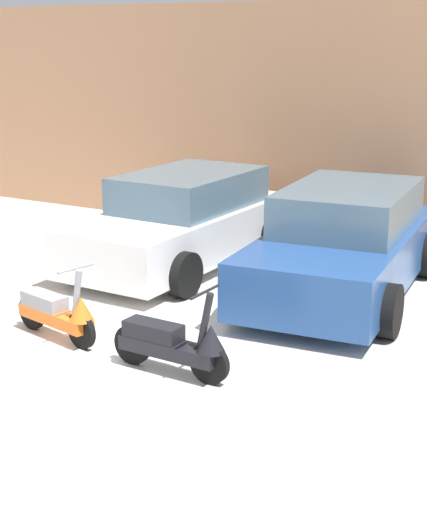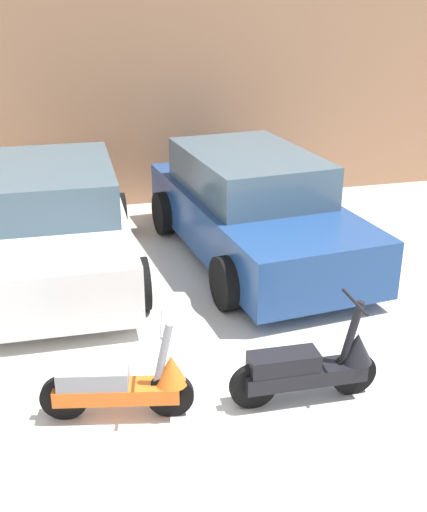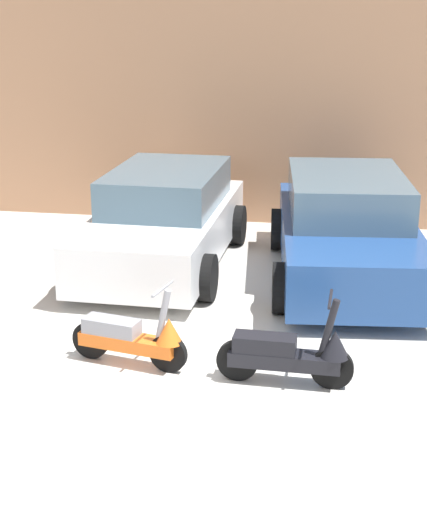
{
  "view_description": "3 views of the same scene",
  "coord_description": "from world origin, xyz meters",
  "px_view_note": "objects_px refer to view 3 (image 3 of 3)",
  "views": [
    {
      "loc": [
        5.32,
        -5.58,
        3.45
      ],
      "look_at": [
        0.78,
        2.35,
        0.9
      ],
      "focal_mm": 55.0,
      "sensor_mm": 36.0,
      "label": 1
    },
    {
      "loc": [
        -1.02,
        -3.82,
        3.64
      ],
      "look_at": [
        0.58,
        2.32,
        0.95
      ],
      "focal_mm": 45.0,
      "sensor_mm": 36.0,
      "label": 2
    },
    {
      "loc": [
        1.55,
        -6.56,
        3.84
      ],
      "look_at": [
        0.1,
        2.28,
        0.91
      ],
      "focal_mm": 55.0,
      "sensor_mm": 36.0,
      "label": 3
    }
  ],
  "objects_px": {
    "scooter_front_right": "(291,353)",
    "car_rear_left": "(164,221)",
    "car_rear_center": "(346,230)",
    "scooter_front_left": "(133,337)"
  },
  "relations": [
    {
      "from": "scooter_front_right",
      "to": "car_rear_left",
      "type": "height_order",
      "value": "car_rear_left"
    },
    {
      "from": "scooter_front_left",
      "to": "car_rear_left",
      "type": "xyz_separation_m",
      "value": [
        -0.43,
        3.48,
        0.35
      ]
    },
    {
      "from": "scooter_front_right",
      "to": "car_rear_center",
      "type": "relative_size",
      "value": 0.32
    },
    {
      "from": "scooter_front_left",
      "to": "scooter_front_right",
      "type": "distance_m",
      "value": 1.74
    },
    {
      "from": "car_rear_center",
      "to": "scooter_front_right",
      "type": "bearing_deg",
      "value": -14.45
    },
    {
      "from": "scooter_front_left",
      "to": "car_rear_center",
      "type": "height_order",
      "value": "car_rear_center"
    },
    {
      "from": "car_rear_left",
      "to": "car_rear_center",
      "type": "bearing_deg",
      "value": 88.25
    },
    {
      "from": "scooter_front_right",
      "to": "car_rear_left",
      "type": "distance_m",
      "value": 4.25
    },
    {
      "from": "scooter_front_right",
      "to": "car_rear_center",
      "type": "xyz_separation_m",
      "value": [
        0.54,
        3.5,
        0.35
      ]
    },
    {
      "from": "car_rear_center",
      "to": "car_rear_left",
      "type": "bearing_deg",
      "value": -98.75
    }
  ]
}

